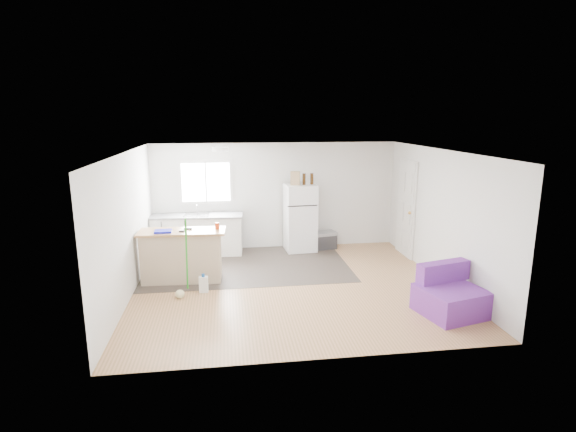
% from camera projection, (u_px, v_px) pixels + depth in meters
% --- Properties ---
extents(room, '(5.51, 5.01, 2.41)m').
position_uv_depth(room, '(292.00, 221.00, 7.78)').
color(room, olive).
rests_on(room, ground).
extents(vinyl_zone, '(4.05, 2.50, 0.00)m').
position_uv_depth(vinyl_zone, '(248.00, 265.00, 9.15)').
color(vinyl_zone, '#302A24').
rests_on(vinyl_zone, floor).
extents(window, '(1.18, 0.06, 0.98)m').
position_uv_depth(window, '(206.00, 182.00, 9.90)').
color(window, white).
rests_on(window, back_wall).
extents(interior_door, '(0.11, 0.92, 2.10)m').
position_uv_depth(interior_door, '(406.00, 209.00, 9.68)').
color(interior_door, white).
rests_on(interior_door, right_wall).
extents(ceiling_fixture, '(0.30, 0.30, 0.07)m').
position_uv_depth(ceiling_fixture, '(220.00, 149.00, 8.53)').
color(ceiling_fixture, white).
rests_on(ceiling_fixture, ceiling).
extents(kitchen_cabinets, '(2.01, 0.74, 1.16)m').
position_uv_depth(kitchen_cabinets, '(198.00, 234.00, 9.83)').
color(kitchen_cabinets, white).
rests_on(kitchen_cabinets, floor).
extents(peninsula, '(1.58, 0.66, 0.95)m').
position_uv_depth(peninsula, '(182.00, 255.00, 8.22)').
color(peninsula, '#CDB394').
rests_on(peninsula, floor).
extents(refrigerator, '(0.71, 0.68, 1.50)m').
position_uv_depth(refrigerator, '(300.00, 218.00, 10.05)').
color(refrigerator, white).
rests_on(refrigerator, floor).
extents(cooler, '(0.57, 0.44, 0.39)m').
position_uv_depth(cooler, '(325.00, 240.00, 10.29)').
color(cooler, '#2E2E30').
rests_on(cooler, floor).
extents(purple_seat, '(1.07, 1.04, 0.74)m').
position_uv_depth(purple_seat, '(450.00, 296.00, 6.91)').
color(purple_seat, '#70309D').
rests_on(purple_seat, floor).
extents(cleaner_jug, '(0.16, 0.11, 0.33)m').
position_uv_depth(cleaner_jug, '(204.00, 284.00, 7.74)').
color(cleaner_jug, white).
rests_on(cleaner_jug, floor).
extents(mop, '(0.25, 0.39, 1.39)m').
position_uv_depth(mop, '(182.00, 284.00, 7.51)').
color(mop, green).
rests_on(mop, floor).
extents(red_cup, '(0.08, 0.08, 0.12)m').
position_uv_depth(red_cup, '(217.00, 226.00, 8.21)').
color(red_cup, red).
rests_on(red_cup, peninsula).
extents(blue_tray, '(0.31, 0.23, 0.04)m').
position_uv_depth(blue_tray, '(163.00, 231.00, 8.00)').
color(blue_tray, '#1518C9').
rests_on(blue_tray, peninsula).
extents(tool_a, '(0.15, 0.08, 0.03)m').
position_uv_depth(tool_a, '(188.00, 229.00, 8.19)').
color(tool_a, black).
rests_on(tool_a, peninsula).
extents(tool_b, '(0.10, 0.05, 0.03)m').
position_uv_depth(tool_b, '(182.00, 231.00, 8.02)').
color(tool_b, black).
rests_on(tool_b, peninsula).
extents(cardboard_box, '(0.22, 0.15, 0.30)m').
position_uv_depth(cardboard_box, '(295.00, 178.00, 9.75)').
color(cardboard_box, '#A0885B').
rests_on(cardboard_box, refrigerator).
extents(bottle_left, '(0.08, 0.08, 0.25)m').
position_uv_depth(bottle_left, '(304.00, 179.00, 9.81)').
color(bottle_left, '#351E09').
rests_on(bottle_left, refrigerator).
extents(bottle_right, '(0.08, 0.08, 0.25)m').
position_uv_depth(bottle_right, '(312.00, 179.00, 9.85)').
color(bottle_right, '#351E09').
rests_on(bottle_right, refrigerator).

